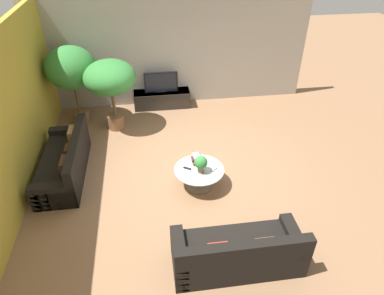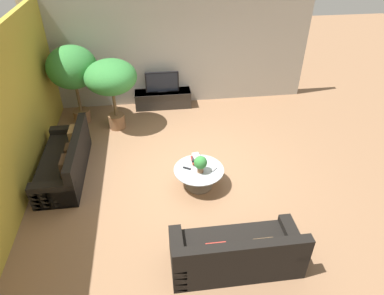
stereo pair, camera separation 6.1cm
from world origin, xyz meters
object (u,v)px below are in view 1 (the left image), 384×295
object	(u,v)px
media_console	(162,99)
television	(161,82)
potted_palm_tall	(71,70)
potted_plant_tabletop	(201,163)
couch_near_entry	(238,253)
couch_by_wall	(65,163)
potted_palm_corner	(110,80)
coffee_table	(199,174)

from	to	relation	value
media_console	television	size ratio (longest dim) A/B	1.73
potted_palm_tall	potted_plant_tabletop	distance (m)	4.14
media_console	couch_near_entry	xyz separation A→B (m)	(0.80, -5.45, 0.04)
couch_near_entry	couch_by_wall	bearing A→B (deg)	-42.21
television	couch_near_entry	bearing A→B (deg)	-81.64
media_console	potted_palm_corner	distance (m)	1.91
potted_palm_corner	potted_plant_tabletop	world-z (taller)	potted_palm_corner
coffee_table	potted_palm_corner	distance (m)	3.23
coffee_table	potted_plant_tabletop	world-z (taller)	potted_plant_tabletop
potted_palm_corner	couch_by_wall	bearing A→B (deg)	-118.92
television	couch_by_wall	xyz separation A→B (m)	(-2.20, -2.73, -0.46)
television	couch_near_entry	distance (m)	5.53
couch_near_entry	television	bearing A→B (deg)	-81.64
media_console	potted_palm_tall	size ratio (longest dim) A/B	0.78
media_console	couch_by_wall	distance (m)	3.51
media_console	potted_palm_tall	world-z (taller)	potted_palm_tall
couch_near_entry	potted_palm_corner	world-z (taller)	potted_palm_corner
television	coffee_table	bearing A→B (deg)	-81.78
potted_palm_corner	media_console	bearing A→B (deg)	38.55
television	potted_palm_corner	size ratio (longest dim) A/B	0.51
couch_by_wall	potted_plant_tabletop	bearing A→B (deg)	72.63
couch_by_wall	potted_palm_corner	bearing A→B (deg)	151.08
coffee_table	potted_palm_corner	xyz separation A→B (m)	(-1.74, 2.52, 1.03)
media_console	potted_plant_tabletop	bearing A→B (deg)	-81.68
television	couch_by_wall	world-z (taller)	television
potted_palm_corner	couch_near_entry	bearing A→B (deg)	-65.50
couch_near_entry	potted_palm_corner	bearing A→B (deg)	-65.50
potted_palm_corner	coffee_table	bearing A→B (deg)	-55.34
couch_by_wall	potted_palm_tall	xyz separation A→B (m)	(0.03, 2.19, 1.16)
couch_near_entry	potted_palm_tall	xyz separation A→B (m)	(-2.97, 4.91, 1.16)
coffee_table	potted_palm_corner	world-z (taller)	potted_palm_corner
potted_palm_tall	potted_palm_corner	bearing A→B (deg)	-25.47
couch_by_wall	coffee_table	bearing A→B (deg)	74.07
potted_palm_tall	couch_by_wall	bearing A→B (deg)	-90.87
potted_plant_tabletop	potted_palm_corner	bearing A→B (deg)	124.11
potted_palm_tall	potted_plant_tabletop	bearing A→B (deg)	-48.50
couch_by_wall	couch_near_entry	distance (m)	4.05
media_console	potted_plant_tabletop	distance (m)	3.64
coffee_table	television	bearing A→B (deg)	98.22
coffee_table	potted_palm_corner	bearing A→B (deg)	124.66
potted_plant_tabletop	potted_palm_tall	bearing A→B (deg)	131.50
television	potted_palm_tall	distance (m)	2.34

